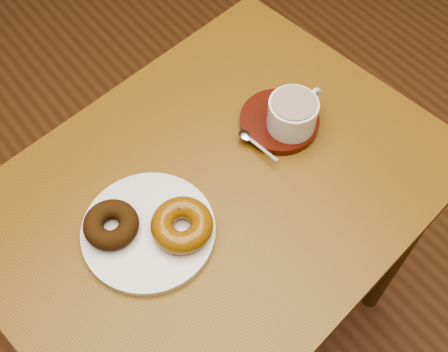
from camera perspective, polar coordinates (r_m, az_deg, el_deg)
cafe_table at (r=1.16m, az=-0.78°, el=-4.49°), size 0.93×0.74×0.81m
donut_plate at (r=1.00m, az=-7.67°, el=-5.57°), size 0.25×0.25×0.01m
donut_cinnamon at (r=0.99m, az=-11.39°, el=-4.86°), size 0.12×0.12×0.04m
donut_caramel at (r=0.97m, az=-4.30°, el=-4.98°), size 0.14×0.14×0.04m
saucer at (r=1.13m, az=5.64°, el=5.57°), size 0.18×0.18×0.02m
coffee_cup at (r=1.09m, az=7.04°, el=6.36°), size 0.13×0.10×0.07m
teaspoon at (r=1.08m, az=2.51°, el=3.88°), size 0.02×0.10×0.01m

